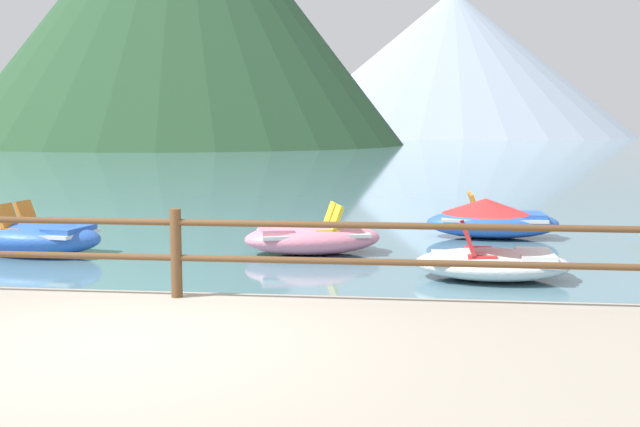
{
  "coord_description": "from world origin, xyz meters",
  "views": [
    {
      "loc": [
        2.41,
        -6.01,
        2.25
      ],
      "look_at": [
        1.14,
        5.0,
        0.9
      ],
      "focal_mm": 41.73,
      "sensor_mm": 36.0,
      "label": 1
    }
  ],
  "objects_px": {
    "pedal_boat_3": "(493,223)",
    "pedal_boat_4": "(312,237)",
    "pedal_boat_1": "(36,237)",
    "pedal_boat_2": "(491,252)"
  },
  "relations": [
    {
      "from": "pedal_boat_2",
      "to": "pedal_boat_1",
      "type": "bearing_deg",
      "value": 171.03
    },
    {
      "from": "pedal_boat_1",
      "to": "pedal_boat_2",
      "type": "relative_size",
      "value": 1.15
    },
    {
      "from": "pedal_boat_4",
      "to": "pedal_boat_3",
      "type": "bearing_deg",
      "value": 33.5
    },
    {
      "from": "pedal_boat_3",
      "to": "pedal_boat_4",
      "type": "distance_m",
      "value": 3.98
    },
    {
      "from": "pedal_boat_3",
      "to": "pedal_boat_2",
      "type": "bearing_deg",
      "value": -96.82
    },
    {
      "from": "pedal_boat_4",
      "to": "pedal_boat_2",
      "type": "bearing_deg",
      "value": -32.2
    },
    {
      "from": "pedal_boat_4",
      "to": "pedal_boat_1",
      "type": "bearing_deg",
      "value": -172.79
    },
    {
      "from": "pedal_boat_2",
      "to": "pedal_boat_3",
      "type": "xyz_separation_m",
      "value": [
        0.48,
        3.99,
        -0.09
      ]
    },
    {
      "from": "pedal_boat_1",
      "to": "pedal_boat_4",
      "type": "distance_m",
      "value": 4.75
    },
    {
      "from": "pedal_boat_2",
      "to": "pedal_boat_4",
      "type": "bearing_deg",
      "value": 147.8
    }
  ]
}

